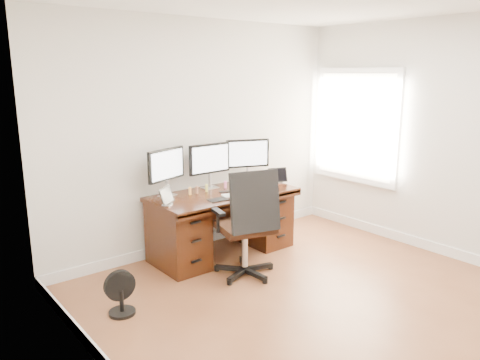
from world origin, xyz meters
TOP-DOWN VIEW (x-y plane):
  - ground at (0.00, 0.00)m, footprint 4.50×4.50m
  - back_wall at (0.00, 2.25)m, footprint 4.00×0.10m
  - right_wall at (2.00, 0.11)m, footprint 0.10×4.50m
  - desk at (0.00, 1.83)m, footprint 1.70×0.80m
  - office_chair at (-0.18, 1.16)m, footprint 0.76×0.76m
  - floor_fan at (-1.55, 1.24)m, footprint 0.28×0.24m
  - monitor_left at (-0.58, 2.07)m, footprint 0.53×0.21m
  - monitor_center at (-0.00, 2.07)m, footprint 0.55×0.14m
  - monitor_right at (0.58, 2.07)m, footprint 0.53×0.23m
  - tablet_left at (-0.77, 1.75)m, footprint 0.24×0.19m
  - tablet_right at (0.81, 1.75)m, footprint 0.25×0.15m
  - keyboard at (0.02, 1.61)m, footprint 0.31×0.20m
  - trackpad at (0.19, 1.61)m, footprint 0.15×0.15m
  - drawing_tablet at (-0.24, 1.57)m, footprint 0.22×0.16m
  - phone at (0.02, 1.81)m, footprint 0.14×0.10m
  - figurine_orange at (-0.36, 1.95)m, footprint 0.04×0.04m
  - figurine_brown at (-0.26, 1.95)m, footprint 0.04×0.04m
  - figurine_yellow at (-0.13, 1.95)m, footprint 0.04×0.04m
  - figurine_pink at (0.14, 1.95)m, footprint 0.04×0.04m

SIDE VIEW (x-z plane):
  - ground at x=0.00m, z-range 0.00..0.00m
  - floor_fan at x=-1.55m, z-range -0.01..0.40m
  - office_chair at x=-0.18m, z-range -0.20..0.96m
  - desk at x=0.00m, z-range 0.03..0.78m
  - trackpad at x=0.19m, z-range 0.75..0.76m
  - drawing_tablet at x=-0.24m, z-range 0.75..0.76m
  - phone at x=0.02m, z-range 0.75..0.76m
  - keyboard at x=0.02m, z-range 0.75..0.76m
  - figurine_orange at x=-0.36m, z-range 0.75..0.85m
  - figurine_brown at x=-0.26m, z-range 0.75..0.85m
  - figurine_yellow at x=-0.13m, z-range 0.75..0.85m
  - figurine_pink at x=0.14m, z-range 0.75..0.85m
  - tablet_left at x=-0.77m, z-range 0.74..0.93m
  - tablet_right at x=0.81m, z-range 0.74..0.93m
  - monitor_left at x=-0.58m, z-range 0.82..1.35m
  - monitor_center at x=0.00m, z-range 0.82..1.35m
  - monitor_right at x=0.58m, z-range 0.82..1.35m
  - back_wall at x=0.00m, z-range 0.00..2.70m
  - right_wall at x=2.00m, z-range 0.00..2.70m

